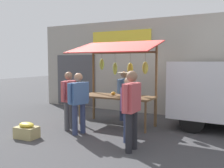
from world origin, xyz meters
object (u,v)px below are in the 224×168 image
at_px(vendor_with_sunhat, 124,92).
at_px(shopper_in_grey_tee, 69,96).
at_px(shopper_with_shopping_bag, 132,105).
at_px(produce_crate_near, 27,131).
at_px(shopper_with_ponytail, 128,105).
at_px(market_stall, 118,73).
at_px(shopper_in_striped_shirt, 79,99).

xyz_separation_m(vendor_with_sunhat, shopper_in_grey_tee, (0.84, 1.77, 0.00)).
height_order(shopper_in_grey_tee, shopper_with_shopping_bag, shopper_with_shopping_bag).
relative_size(shopper_in_grey_tee, shopper_with_shopping_bag, 0.95).
xyz_separation_m(shopper_in_grey_tee, produce_crate_near, (0.42, 1.15, -0.74)).
height_order(shopper_with_ponytail, shopper_with_shopping_bag, shopper_with_shopping_bag).
xyz_separation_m(shopper_with_ponytail, produce_crate_near, (2.31, 0.96, -0.69)).
height_order(market_stall, shopper_with_shopping_bag, market_stall).
distance_m(vendor_with_sunhat, produce_crate_near, 3.27).
bearing_deg(market_stall, shopper_in_striped_shirt, 69.83).
relative_size(vendor_with_sunhat, shopper_with_shopping_bag, 0.93).
relative_size(shopper_in_striped_shirt, produce_crate_near, 2.78).
distance_m(market_stall, vendor_with_sunhat, 0.95).
xyz_separation_m(shopper_with_shopping_bag, produce_crate_near, (2.64, 0.38, -0.81)).
relative_size(vendor_with_sunhat, shopper_in_striped_shirt, 0.99).
bearing_deg(shopper_with_ponytail, shopper_with_shopping_bag, -153.38).
height_order(vendor_with_sunhat, shopper_in_striped_shirt, shopper_in_striped_shirt).
relative_size(shopper_with_ponytail, shopper_in_striped_shirt, 0.96).
distance_m(shopper_with_shopping_bag, produce_crate_near, 2.79).
height_order(shopper_in_grey_tee, shopper_in_striped_shirt, shopper_in_grey_tee).
xyz_separation_m(shopper_in_grey_tee, shopper_in_striped_shirt, (-0.51, 0.25, -0.01)).
relative_size(market_stall, vendor_with_sunhat, 1.59).
distance_m(market_stall, shopper_with_ponytail, 1.68).
height_order(market_stall, shopper_with_ponytail, market_stall).
xyz_separation_m(vendor_with_sunhat, shopper_with_ponytail, (-1.05, 1.96, -0.05)).
bearing_deg(market_stall, vendor_with_sunhat, -78.30).
relative_size(shopper_in_striped_shirt, shopper_with_shopping_bag, 0.94).
relative_size(shopper_in_grey_tee, shopper_in_striped_shirt, 1.01).
bearing_deg(shopper_with_shopping_bag, produce_crate_near, 97.68).
bearing_deg(shopper_with_shopping_bag, shopper_with_ponytail, 29.53).
height_order(shopper_with_shopping_bag, produce_crate_near, shopper_with_shopping_bag).
bearing_deg(vendor_with_sunhat, shopper_in_striped_shirt, -6.31).
distance_m(shopper_with_ponytail, shopper_in_striped_shirt, 1.39).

